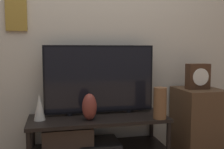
% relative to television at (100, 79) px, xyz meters
% --- Properties ---
extents(wall_back, '(6.40, 0.08, 2.70)m').
position_rel_television_xyz_m(wall_back, '(-0.03, 0.18, 0.53)').
color(wall_back, beige).
rests_on(wall_back, ground_plane).
extents(media_console, '(1.23, 0.47, 0.50)m').
position_rel_television_xyz_m(media_console, '(-0.13, -0.10, -0.51)').
color(media_console, black).
rests_on(media_console, ground_plane).
extents(television, '(1.02, 0.05, 0.64)m').
position_rel_television_xyz_m(television, '(0.00, 0.00, 0.00)').
color(television, black).
rests_on(television, media_console).
extents(vase_urn_stoneware, '(0.13, 0.11, 0.23)m').
position_rel_television_xyz_m(vase_urn_stoneware, '(-0.13, -0.19, -0.21)').
color(vase_urn_stoneware, brown).
rests_on(vase_urn_stoneware, media_console).
extents(vase_slim_bronze, '(0.10, 0.10, 0.23)m').
position_rel_television_xyz_m(vase_slim_bronze, '(-0.54, -0.10, -0.21)').
color(vase_slim_bronze, beige).
rests_on(vase_slim_bronze, media_console).
extents(vase_tall_ceramic, '(0.11, 0.11, 0.27)m').
position_rel_television_xyz_m(vase_tall_ceramic, '(0.48, -0.28, -0.19)').
color(vase_tall_ceramic, brown).
rests_on(vase_tall_ceramic, media_console).
extents(side_table, '(0.40, 0.45, 0.72)m').
position_rel_television_xyz_m(side_table, '(0.96, -0.09, -0.47)').
color(side_table, '#513823').
rests_on(side_table, ground_plane).
extents(mantel_clock, '(0.22, 0.11, 0.24)m').
position_rel_television_xyz_m(mantel_clock, '(0.94, -0.11, 0.01)').
color(mantel_clock, '#422819').
rests_on(mantel_clock, side_table).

